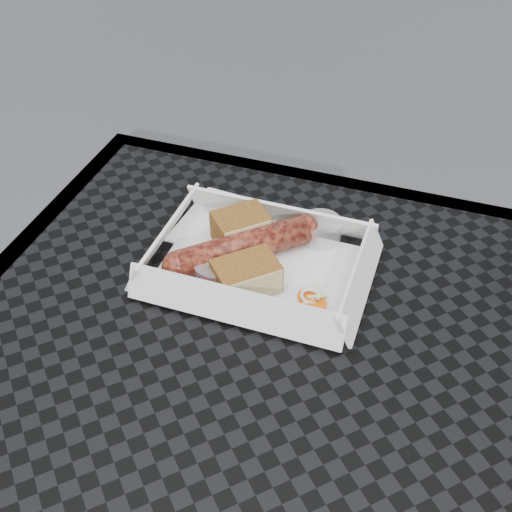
{
  "coord_description": "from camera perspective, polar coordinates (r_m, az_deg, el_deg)",
  "views": [
    {
      "loc": [
        0.08,
        -0.33,
        1.25
      ],
      "look_at": [
        -0.1,
        0.17,
        0.78
      ],
      "focal_mm": 45.0,
      "sensor_mm": 36.0,
      "label": 1
    }
  ],
  "objects": [
    {
      "name": "condiment_cup_empty",
      "position": [
        0.78,
        5.76,
        2.25
      ],
      "size": [
        0.05,
        0.05,
        0.03
      ],
      "primitive_type": "cylinder",
      "color": "silver",
      "rests_on": "patio_table"
    },
    {
      "name": "patio_table",
      "position": [
        0.67,
        3.32,
        -18.04
      ],
      "size": [
        0.8,
        0.8,
        0.74
      ],
      "color": "black",
      "rests_on": "ground"
    },
    {
      "name": "food_tray",
      "position": [
        0.74,
        0.25,
        -1.13
      ],
      "size": [
        0.22,
        0.15,
        0.0
      ],
      "primitive_type": "cube",
      "color": "white",
      "rests_on": "patio_table"
    },
    {
      "name": "bread_near",
      "position": [
        0.76,
        -1.38,
        2.52
      ],
      "size": [
        0.08,
        0.07,
        0.04
      ],
      "primitive_type": "cube",
      "rotation": [
        0.0,
        0.0,
        0.76
      ],
      "color": "brown",
      "rests_on": "food_tray"
    },
    {
      "name": "condiment_cup_sauce",
      "position": [
        0.72,
        -3.52,
        -1.49
      ],
      "size": [
        0.05,
        0.05,
        0.03
      ],
      "primitive_type": "cylinder",
      "color": "maroon",
      "rests_on": "patio_table"
    },
    {
      "name": "veg_garnish",
      "position": [
        0.7,
        4.65,
        -4.17
      ],
      "size": [
        0.03,
        0.03,
        0.0
      ],
      "color": "#F85D0A",
      "rests_on": "food_tray"
    },
    {
      "name": "napkin",
      "position": [
        0.81,
        -2.38,
        2.82
      ],
      "size": [
        0.13,
        0.13,
        0.0
      ],
      "primitive_type": "cube",
      "rotation": [
        0.0,
        0.0,
        -0.08
      ],
      "color": "white",
      "rests_on": "patio_table"
    },
    {
      "name": "bratwurst",
      "position": [
        0.74,
        -1.15,
        0.79
      ],
      "size": [
        0.15,
        0.15,
        0.04
      ],
      "rotation": [
        0.0,
        0.0,
        0.76
      ],
      "color": "maroon",
      "rests_on": "food_tray"
    },
    {
      "name": "bread_far",
      "position": [
        0.7,
        -0.89,
        -1.77
      ],
      "size": [
        0.08,
        0.08,
        0.04
      ],
      "primitive_type": "cube",
      "rotation": [
        0.0,
        0.0,
        0.76
      ],
      "color": "brown",
      "rests_on": "food_tray"
    }
  ]
}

